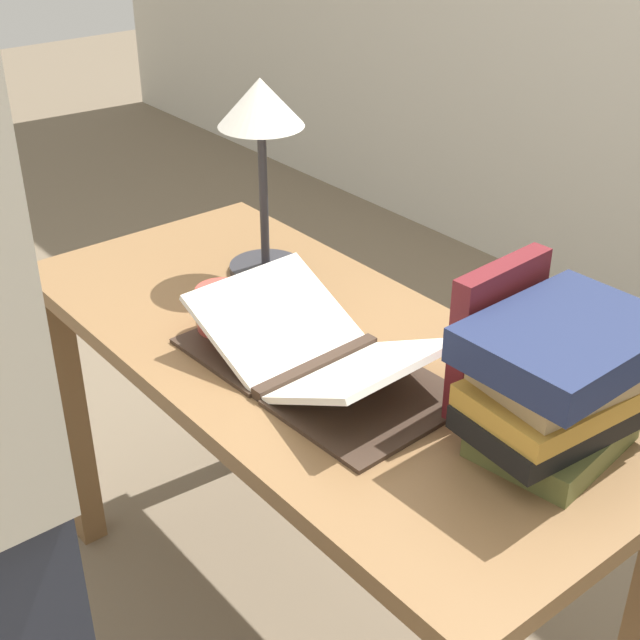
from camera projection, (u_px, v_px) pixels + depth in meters
ground_plane at (315, 633)px, 1.99m from camera, size 12.00×12.00×0.00m
reading_desk at (314, 401)px, 1.68m from camera, size 1.31×0.59×0.75m
open_book at (317, 355)px, 1.53m from camera, size 0.51×0.30×0.11m
book_stack_tall at (560, 384)px, 1.30m from camera, size 0.22×0.30×0.22m
book_standing_upright at (496, 336)px, 1.40m from camera, size 0.05×0.20×0.25m
reading_lamp at (261, 126)px, 1.73m from camera, size 0.17×0.17×0.41m
coffee_mug at (221, 310)px, 1.64m from camera, size 0.12×0.09×0.09m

